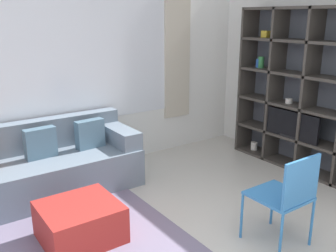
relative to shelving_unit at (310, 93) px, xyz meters
name	(u,v)px	position (x,y,z in m)	size (l,w,h in m)	color
wall_back	(69,67)	(-2.48, 1.70, 0.33)	(6.45, 0.11, 2.70)	white
wall_right	(310,65)	(0.18, 0.16, 0.33)	(0.07, 4.22, 2.70)	white
shelving_unit	(310,93)	(0.00, 0.00, 0.00)	(0.35, 2.14, 2.07)	#515660
couch_main	(41,169)	(-3.06, 1.24, -0.71)	(2.16, 0.83, 0.80)	slate
ottoman	(80,222)	(-3.07, 0.13, -0.85)	(0.67, 0.63, 0.35)	#A82823
folding_chair	(287,193)	(-1.65, -0.99, -0.51)	(0.44, 0.46, 0.86)	#3375B7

